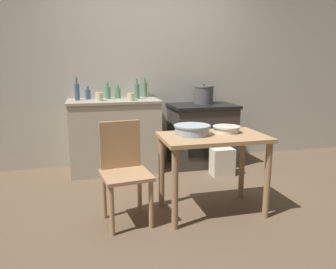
% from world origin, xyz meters
% --- Properties ---
extents(ground_plane, '(14.00, 14.00, 0.00)m').
position_xyz_m(ground_plane, '(0.00, 0.00, 0.00)').
color(ground_plane, brown).
extents(wall_back, '(8.00, 0.07, 2.55)m').
position_xyz_m(wall_back, '(0.00, 1.58, 1.27)').
color(wall_back, '#B2AD9E').
rests_on(wall_back, ground_plane).
extents(counter_cabinet, '(1.14, 0.63, 0.92)m').
position_xyz_m(counter_cabinet, '(-0.52, 1.25, 0.46)').
color(counter_cabinet, '#B2A893').
rests_on(counter_cabinet, ground_plane).
extents(stove, '(0.87, 0.66, 0.83)m').
position_xyz_m(stove, '(0.66, 1.24, 0.42)').
color(stove, '#38332D').
rests_on(stove, ground_plane).
extents(work_table, '(0.94, 0.58, 0.73)m').
position_xyz_m(work_table, '(0.23, -0.22, 0.60)').
color(work_table, '#A87F56').
rests_on(work_table, ground_plane).
extents(chair, '(0.45, 0.45, 0.87)m').
position_xyz_m(chair, '(-0.57, -0.19, 0.47)').
color(chair, '#A87F56').
rests_on(chair, ground_plane).
extents(flour_sack, '(0.28, 0.19, 0.34)m').
position_xyz_m(flour_sack, '(0.75, 0.72, 0.17)').
color(flour_sack, beige).
rests_on(flour_sack, ground_plane).
extents(stock_pot, '(0.27, 0.27, 0.27)m').
position_xyz_m(stock_pot, '(0.70, 1.31, 0.95)').
color(stock_pot, '#4C4C51').
rests_on(stock_pot, stove).
extents(mixing_bowl_large, '(0.25, 0.25, 0.06)m').
position_xyz_m(mixing_bowl_large, '(0.40, -0.13, 0.77)').
color(mixing_bowl_large, silver).
rests_on(mixing_bowl_large, work_table).
extents(mixing_bowl_small, '(0.33, 0.33, 0.09)m').
position_xyz_m(mixing_bowl_small, '(0.06, -0.14, 0.78)').
color(mixing_bowl_small, '#93A8B2').
rests_on(mixing_bowl_small, work_table).
extents(bottle_far_left, '(0.07, 0.07, 0.16)m').
position_xyz_m(bottle_far_left, '(-0.83, 1.42, 0.98)').
color(bottle_far_left, '#3D5675').
rests_on(bottle_far_left, counter_cabinet).
extents(bottle_left, '(0.07, 0.07, 0.26)m').
position_xyz_m(bottle_left, '(-0.21, 1.31, 1.02)').
color(bottle_left, '#517F5B').
rests_on(bottle_left, counter_cabinet).
extents(bottle_mid_left, '(0.07, 0.07, 0.26)m').
position_xyz_m(bottle_mid_left, '(-0.08, 1.49, 1.02)').
color(bottle_mid_left, '#517F5B').
rests_on(bottle_mid_left, counter_cabinet).
extents(bottle_center_left, '(0.07, 0.07, 0.20)m').
position_xyz_m(bottle_center_left, '(-0.58, 1.39, 1.00)').
color(bottle_center_left, '#517F5B').
rests_on(bottle_center_left, counter_cabinet).
extents(bottle_center, '(0.06, 0.06, 0.28)m').
position_xyz_m(bottle_center, '(-0.96, 1.29, 1.03)').
color(bottle_center, '#3D5675').
rests_on(bottle_center, counter_cabinet).
extents(bottle_center_right, '(0.07, 0.07, 0.18)m').
position_xyz_m(bottle_center_right, '(-0.44, 1.43, 0.99)').
color(bottle_center_right, '#517F5B').
rests_on(bottle_center_right, counter_cabinet).
extents(cup_mid_right, '(0.09, 0.09, 0.09)m').
position_xyz_m(cup_mid_right, '(-0.32, 1.09, 0.97)').
color(cup_mid_right, beige).
rests_on(cup_mid_right, counter_cabinet).
extents(cup_right, '(0.09, 0.09, 0.10)m').
position_xyz_m(cup_right, '(-0.70, 1.17, 0.97)').
color(cup_right, beige).
rests_on(cup_right, counter_cabinet).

